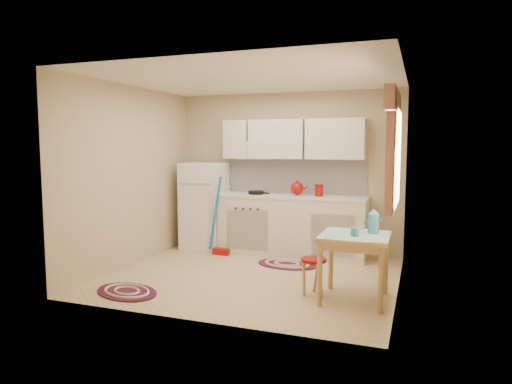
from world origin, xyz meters
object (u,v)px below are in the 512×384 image
(base_cabinets, at_px, (292,226))
(stool, at_px, (313,277))
(fridge, at_px, (205,206))
(table, at_px, (354,268))

(base_cabinets, xyz_separation_m, stool, (0.74, -1.76, -0.23))
(fridge, distance_m, base_cabinets, 1.49)
(fridge, distance_m, stool, 2.83)
(fridge, bearing_deg, base_cabinets, 1.95)
(table, height_order, stool, table)
(table, xyz_separation_m, stool, (-0.45, 0.02, -0.15))
(fridge, distance_m, table, 3.19)
(fridge, bearing_deg, table, -33.17)
(fridge, height_order, base_cabinets, fridge)
(fridge, bearing_deg, stool, -37.85)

